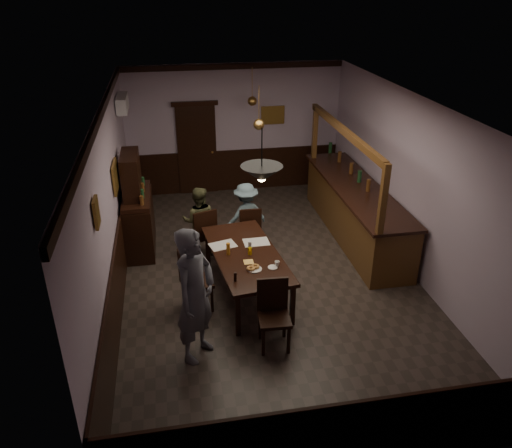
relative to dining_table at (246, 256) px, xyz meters
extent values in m
cube|color=#2D2621|center=(0.46, 0.48, -0.69)|extent=(5.00, 8.00, 0.01)
cube|color=white|center=(0.46, 0.48, 2.31)|extent=(5.00, 8.00, 0.01)
cube|color=#B39CB5|center=(0.46, 4.48, 0.81)|extent=(5.00, 0.01, 3.00)
cube|color=#B39CB5|center=(0.46, -3.52, 0.81)|extent=(5.00, 0.01, 3.00)
cube|color=#B39CB5|center=(-2.04, 0.48, 0.81)|extent=(0.01, 8.00, 3.00)
cube|color=#B39CB5|center=(2.96, 0.48, 0.81)|extent=(0.01, 8.00, 3.00)
cube|color=black|center=(0.00, 0.00, 0.03)|extent=(1.26, 2.31, 0.06)
cube|color=black|center=(-0.29, -1.06, -0.34)|extent=(0.07, 0.07, 0.69)
cube|color=black|center=(0.54, -0.96, -0.34)|extent=(0.07, 0.07, 0.69)
cube|color=black|center=(-0.54, 0.96, -0.34)|extent=(0.07, 0.07, 0.69)
cube|color=black|center=(0.29, 1.06, -0.34)|extent=(0.07, 0.07, 0.69)
cube|color=black|center=(-0.61, 1.28, -0.21)|extent=(0.56, 0.56, 0.05)
cube|color=black|center=(-0.55, 1.10, 0.07)|extent=(0.43, 0.18, 0.52)
cube|color=black|center=(-0.50, 1.51, -0.46)|extent=(0.04, 0.04, 0.45)
cube|color=black|center=(-0.84, 1.40, -0.46)|extent=(0.04, 0.04, 0.45)
cube|color=black|center=(-0.39, 1.17, -0.46)|extent=(0.04, 0.04, 0.45)
cube|color=black|center=(-0.73, 1.06, -0.46)|extent=(0.04, 0.04, 0.45)
cube|color=black|center=(0.28, 1.39, -0.25)|extent=(0.41, 0.41, 0.05)
cube|color=black|center=(0.28, 1.21, 0.01)|extent=(0.41, 0.04, 0.48)
cube|color=black|center=(0.45, 1.56, -0.48)|extent=(0.04, 0.04, 0.42)
cube|color=black|center=(0.12, 1.56, -0.48)|extent=(0.04, 0.04, 0.42)
cube|color=black|center=(0.44, 1.23, -0.48)|extent=(0.04, 0.04, 0.42)
cube|color=black|center=(0.11, 1.23, -0.48)|extent=(0.04, 0.04, 0.42)
cube|color=black|center=(0.17, -1.39, -0.22)|extent=(0.46, 0.46, 0.05)
cube|color=black|center=(0.18, -1.19, 0.06)|extent=(0.44, 0.07, 0.52)
cube|color=black|center=(-0.02, -1.56, -0.46)|extent=(0.04, 0.04, 0.45)
cube|color=black|center=(0.34, -1.58, -0.46)|extent=(0.04, 0.04, 0.45)
cube|color=black|center=(0.00, -1.20, -0.46)|extent=(0.04, 0.04, 0.45)
cube|color=black|center=(0.36, -1.22, -0.46)|extent=(0.04, 0.04, 0.45)
cube|color=black|center=(-0.82, -0.30, -0.22)|extent=(0.53, 0.53, 0.05)
cube|color=black|center=(-1.01, -0.35, 0.06)|extent=(0.15, 0.43, 0.52)
cube|color=black|center=(-0.61, -0.43, -0.46)|extent=(0.04, 0.04, 0.45)
cube|color=black|center=(-0.69, -0.09, -0.46)|extent=(0.04, 0.04, 0.45)
cube|color=black|center=(-0.95, -0.52, -0.46)|extent=(0.04, 0.04, 0.45)
cube|color=black|center=(-1.03, -0.17, -0.46)|extent=(0.04, 0.04, 0.45)
imported|color=slate|center=(-0.89, -1.37, 0.28)|extent=(0.80, 0.84, 1.94)
imported|color=#46472A|center=(-0.64, 1.48, -0.03)|extent=(0.71, 0.60, 1.32)
imported|color=slate|center=(0.26, 1.59, -0.04)|extent=(0.94, 0.71, 1.28)
cube|color=silver|center=(-0.33, 0.31, 0.07)|extent=(0.48, 0.40, 0.01)
cube|color=silver|center=(0.22, 0.32, 0.07)|extent=(0.43, 0.31, 0.01)
cube|color=#FFC55D|center=(0.00, -0.29, 0.07)|extent=(0.17, 0.17, 0.00)
cylinder|color=white|center=(0.33, -0.51, 0.07)|extent=(0.15, 0.15, 0.01)
imported|color=white|center=(0.40, -0.49, 0.11)|extent=(0.09, 0.09, 0.07)
cylinder|color=white|center=(0.05, -0.52, 0.07)|extent=(0.22, 0.22, 0.01)
torus|color=#C68C47|center=(-0.01, -0.53, 0.10)|extent=(0.13, 0.13, 0.04)
torus|color=#C68C47|center=(0.06, -0.49, 0.10)|extent=(0.13, 0.13, 0.04)
cylinder|color=yellow|center=(0.06, -0.05, 0.12)|extent=(0.07, 0.07, 0.12)
cylinder|color=#BF721E|center=(-0.28, 0.00, 0.16)|extent=(0.06, 0.06, 0.20)
cylinder|color=silver|center=(0.08, 0.10, 0.14)|extent=(0.06, 0.06, 0.15)
cylinder|color=black|center=(-0.28, -0.78, 0.13)|extent=(0.04, 0.04, 0.14)
cube|color=black|center=(-1.74, 1.88, -0.17)|extent=(0.51, 1.43, 1.02)
cube|color=black|center=(-1.74, 1.88, 0.39)|extent=(0.49, 1.38, 0.08)
cube|color=black|center=(-1.79, 1.88, 0.79)|extent=(0.31, 0.92, 0.82)
cube|color=#462912|center=(2.46, 1.64, -0.17)|extent=(0.84, 3.90, 1.02)
cube|color=black|center=(2.44, 1.64, 0.36)|extent=(0.93, 4.00, 0.06)
cube|color=#462912|center=(2.09, 1.64, 1.50)|extent=(0.10, 3.81, 0.12)
cube|color=#462912|center=(2.09, -0.22, 0.94)|extent=(0.10, 0.10, 1.21)
cube|color=#462912|center=(2.09, 3.50, 0.94)|extent=(0.10, 0.10, 1.21)
cube|color=black|center=(-0.44, 4.43, 0.36)|extent=(0.90, 0.06, 2.10)
cube|color=white|center=(-1.92, 3.38, 1.76)|extent=(0.20, 0.85, 0.30)
cube|color=olive|center=(-2.00, -1.12, 1.46)|extent=(0.04, 0.28, 0.36)
cube|color=olive|center=(-2.00, 1.28, 1.01)|extent=(0.04, 0.62, 0.48)
cube|color=olive|center=(1.36, 4.44, 1.11)|extent=(0.55, 0.04, 0.42)
cylinder|color=black|center=(0.10, -0.79, 2.01)|extent=(0.02, 0.02, 0.61)
cone|color=black|center=(0.10, -0.79, 1.70)|extent=(0.56, 0.56, 0.22)
sphere|color=#FFD88C|center=(0.10, -0.79, 1.65)|extent=(0.12, 0.12, 0.12)
cylinder|color=#BF8C3F|center=(0.56, 1.90, 1.96)|extent=(0.02, 0.02, 0.70)
cone|color=#BF8C3F|center=(0.56, 1.90, 1.61)|extent=(0.20, 0.20, 0.22)
sphere|color=#FFD88C|center=(0.56, 1.90, 1.56)|extent=(0.12, 0.12, 0.12)
cylinder|color=#BF8C3F|center=(0.76, 3.76, 1.96)|extent=(0.02, 0.02, 0.70)
cone|color=#BF8C3F|center=(0.76, 3.76, 1.61)|extent=(0.20, 0.20, 0.22)
sphere|color=#FFD88C|center=(0.76, 3.76, 1.56)|extent=(0.12, 0.12, 0.12)
camera|label=1|loc=(-1.06, -6.83, 4.04)|focal=35.00mm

